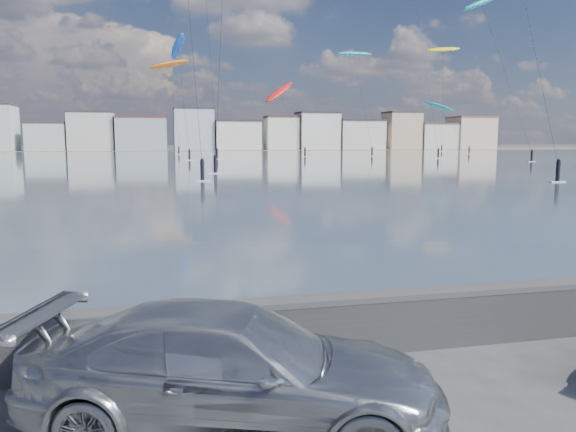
# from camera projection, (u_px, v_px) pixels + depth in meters

# --- Properties ---
(bay_water) EXTENTS (500.00, 177.00, 0.00)m
(bay_water) POSITION_uv_depth(u_px,v_px,m) (165.00, 161.00, 94.77)
(bay_water) COLOR #364752
(bay_water) RESTS_ON ground
(far_shore_strip) EXTENTS (500.00, 60.00, 0.00)m
(far_shore_strip) POSITION_uv_depth(u_px,v_px,m) (160.00, 150.00, 199.47)
(far_shore_strip) COLOR #4C473D
(far_shore_strip) RESTS_ON ground
(seawall) EXTENTS (400.00, 0.36, 1.08)m
(seawall) POSITION_uv_depth(u_px,v_px,m) (246.00, 328.00, 9.00)
(seawall) COLOR #28282B
(seawall) RESTS_ON ground
(far_buildings) EXTENTS (240.79, 13.26, 14.60)m
(far_buildings) POSITION_uv_depth(u_px,v_px,m) (164.00, 132.00, 185.44)
(far_buildings) COLOR gray
(far_buildings) RESTS_ON ground
(car_silver) EXTENTS (5.64, 3.69, 1.52)m
(car_silver) POSITION_uv_depth(u_px,v_px,m) (233.00, 369.00, 6.95)
(car_silver) COLOR #ADB0B5
(car_silver) RESTS_ON ground
(kitesurfer_0) EXTENTS (7.66, 15.72, 14.36)m
(kitesurfer_0) POSITION_uv_depth(u_px,v_px,m) (439.00, 107.00, 148.06)
(kitesurfer_0) COLOR #19BFBF
(kitesurfer_0) RESTS_ON ground
(kitesurfer_3) EXTENTS (10.65, 15.04, 24.82)m
(kitesurfer_3) POSITION_uv_depth(u_px,v_px,m) (170.00, 65.00, 143.74)
(kitesurfer_3) COLOR orange
(kitesurfer_3) RESTS_ON ground
(kitesurfer_5) EXTENTS (9.33, 20.06, 17.51)m
(kitesurfer_5) POSITION_uv_depth(u_px,v_px,m) (279.00, 92.00, 129.33)
(kitesurfer_5) COLOR red
(kitesurfer_5) RESTS_ON ground
(kitesurfer_7) EXTENTS (10.90, 9.29, 32.73)m
(kitesurfer_7) POSITION_uv_depth(u_px,v_px,m) (443.00, 50.00, 173.98)
(kitesurfer_7) COLOR yellow
(kitesurfer_7) RESTS_ON ground
(kitesurfer_12) EXTENTS (3.59, 17.27, 23.71)m
(kitesurfer_12) POSITION_uv_depth(u_px,v_px,m) (178.00, 49.00, 106.65)
(kitesurfer_12) COLOR blue
(kitesurfer_12) RESTS_ON ground
(kitesurfer_13) EXTENTS (8.98, 10.51, 23.27)m
(kitesurfer_13) POSITION_uv_depth(u_px,v_px,m) (354.00, 55.00, 125.49)
(kitesurfer_13) COLOR #19BFBF
(kitesurfer_13) RESTS_ON ground
(kitesurfer_15) EXTENTS (9.83, 17.86, 30.57)m
(kitesurfer_15) POSITION_uv_depth(u_px,v_px,m) (482.00, 4.00, 101.47)
(kitesurfer_15) COLOR #19BFBF
(kitesurfer_15) RESTS_ON ground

